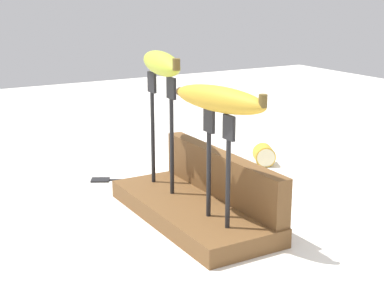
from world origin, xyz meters
The scene contains 9 objects.
ground_plane centered at (0.00, 0.00, 0.00)m, with size 3.00×3.00×0.00m, color white.
wooden_board centered at (0.00, 0.00, 0.02)m, with size 0.34×0.14×0.03m, color brown.
board_backstop centered at (0.00, 0.06, 0.07)m, with size 0.33×0.03×0.08m, color brown.
fork_stand_left centered at (-0.09, -0.01, 0.15)m, with size 0.10×0.01×0.20m.
fork_stand_right centered at (0.09, -0.01, 0.13)m, with size 0.08×0.01×0.17m.
banana_raised_left centered at (-0.09, -0.01, 0.25)m, with size 0.19×0.08×0.04m.
banana_raised_right centered at (0.09, -0.01, 0.22)m, with size 0.18×0.08×0.04m.
fork_fallen_near centered at (-0.25, -0.02, 0.00)m, with size 0.09×0.15×0.01m.
banana_chunk_near centered at (-0.19, 0.29, 0.02)m, with size 0.06×0.06×0.04m.
Camera 1 is at (0.79, -0.46, 0.37)m, focal length 54.54 mm.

